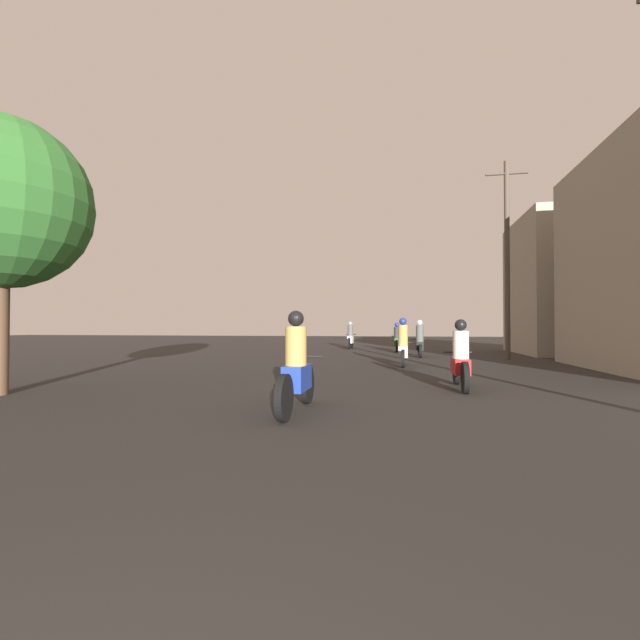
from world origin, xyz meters
TOP-DOWN VIEW (x-y plane):
  - motorcycle_blue at (-0.85, 6.27)m, footprint 0.60×2.08m
  - motorcycle_red at (1.90, 9.25)m, footprint 0.60×2.00m
  - motorcycle_silver at (0.73, 14.34)m, footprint 0.60×1.92m
  - motorcycle_black at (1.45, 18.97)m, footprint 0.60×1.98m
  - motorcycle_green at (0.43, 22.90)m, footprint 0.60×2.07m
  - motorcycle_white at (-2.31, 25.16)m, footprint 0.60×1.98m
  - building_right_far at (8.51, 22.26)m, footprint 4.53×6.07m
  - utility_pole_far at (4.80, 17.96)m, footprint 1.60×0.20m
  - street_tree at (-6.81, 6.76)m, footprint 3.28×3.28m

SIDE VIEW (x-z plane):
  - motorcycle_red at x=1.90m, z-range -0.14..1.30m
  - motorcycle_green at x=0.43m, z-range -0.15..1.37m
  - motorcycle_blue at x=-0.85m, z-range -0.15..1.39m
  - motorcycle_black at x=1.45m, z-range -0.17..1.43m
  - motorcycle_silver at x=0.73m, z-range -0.16..1.43m
  - motorcycle_white at x=-2.31m, z-range -0.17..1.48m
  - building_right_far at x=8.51m, z-range 0.00..6.52m
  - street_tree at x=-6.81m, z-range 0.99..6.28m
  - utility_pole_far at x=4.80m, z-range 0.17..8.06m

